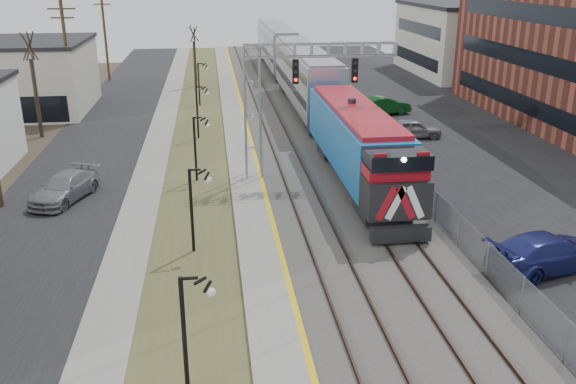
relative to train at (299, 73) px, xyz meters
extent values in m
cube|color=black|center=(-17.00, -15.15, -2.86)|extent=(7.00, 120.00, 0.04)
cube|color=gray|center=(-12.50, -15.15, -2.84)|extent=(2.00, 120.00, 0.08)
cube|color=#494B28|center=(-9.50, -15.15, -2.85)|extent=(4.00, 120.00, 0.06)
cube|color=gray|center=(-6.50, -15.15, -2.76)|extent=(2.00, 120.00, 0.24)
cube|color=#595651|center=(-1.50, -15.15, -2.78)|extent=(8.00, 120.00, 0.20)
cube|color=black|center=(10.50, -15.15, -2.86)|extent=(16.00, 120.00, 0.04)
cube|color=gold|center=(-5.62, -15.15, -2.64)|extent=(0.24, 120.00, 0.01)
cube|color=#2D2119|center=(-4.25, -15.15, -2.61)|extent=(0.08, 120.00, 0.15)
cube|color=#2D2119|center=(-2.75, -15.15, -2.61)|extent=(0.08, 120.00, 0.15)
cube|color=#2D2119|center=(-0.75, -15.15, -2.61)|extent=(0.08, 120.00, 0.15)
cube|color=#2D2119|center=(0.75, -15.15, -2.61)|extent=(0.08, 120.00, 0.15)
cube|color=#1460A8|center=(0.00, -24.19, -0.41)|extent=(3.00, 17.00, 4.25)
cube|color=black|center=(0.00, -32.89, -2.18)|extent=(2.80, 0.50, 0.70)
cube|color=#9B9FA5|center=(0.00, -3.89, 0.13)|extent=(3.00, 22.00, 5.33)
cube|color=#9B9FA5|center=(0.00, 18.91, 0.13)|extent=(3.00, 22.00, 5.33)
cube|color=gray|center=(-6.00, -22.15, 1.12)|extent=(1.00, 1.00, 8.00)
cube|color=gray|center=(-2.00, -22.15, 4.87)|extent=(9.00, 0.80, 0.80)
cube|color=black|center=(-3.50, -22.60, 3.72)|extent=(0.35, 0.25, 1.40)
cube|color=black|center=(0.00, -22.60, 3.72)|extent=(0.35, 0.25, 1.40)
cylinder|color=black|center=(-9.50, -42.15, -0.88)|extent=(0.14, 0.14, 4.00)
cylinder|color=black|center=(-9.50, -32.15, -0.88)|extent=(0.14, 0.14, 4.00)
cylinder|color=black|center=(-9.50, -22.15, -0.88)|extent=(0.14, 0.14, 4.00)
cylinder|color=black|center=(-9.50, -12.15, -0.88)|extent=(0.14, 0.14, 4.00)
cylinder|color=black|center=(-9.50, -0.15, -0.88)|extent=(0.14, 0.14, 4.00)
cylinder|color=#4C3823|center=(-20.00, -5.15, 2.12)|extent=(0.28, 0.28, 10.00)
cylinder|color=#4C3823|center=(-20.00, 14.85, 2.12)|extent=(0.28, 0.28, 10.00)
cube|color=gray|center=(2.70, -15.15, -2.08)|extent=(0.04, 120.00, 1.60)
cube|color=#B9B0A2|center=(-26.50, -0.15, 0.12)|extent=(14.00, 12.00, 6.00)
cube|color=#B9B0A2|center=(24.50, 14.85, 1.12)|extent=(16.00, 18.00, 8.00)
cylinder|color=#382D23|center=(-21.50, -10.15, 0.09)|extent=(0.30, 0.30, 5.95)
cylinder|color=#382D23|center=(-10.00, 9.85, -0.43)|extent=(0.30, 0.30, 4.90)
imported|color=navy|center=(5.53, -35.83, -2.07)|extent=(5.97, 3.64, 1.62)
imported|color=slate|center=(6.82, -14.04, -2.16)|extent=(4.29, 1.90, 1.44)
imported|color=#0E4819|center=(6.72, -6.01, -2.10)|extent=(5.01, 2.65, 1.57)
imported|color=gray|center=(-16.74, -24.56, -2.15)|extent=(3.69, 5.46, 1.47)
camera|label=1|loc=(-8.41, -57.73, 9.31)|focal=38.00mm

